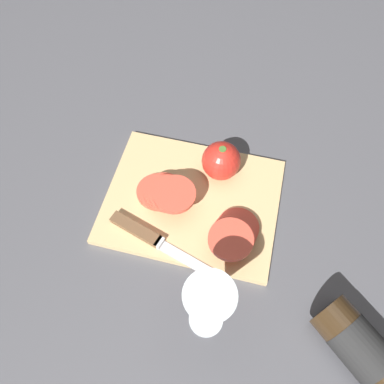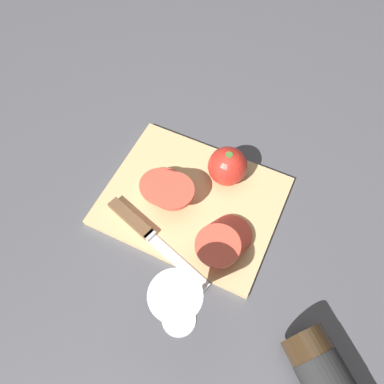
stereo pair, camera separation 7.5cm
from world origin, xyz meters
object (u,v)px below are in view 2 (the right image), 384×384
Objects in this scene: wine_glass at (176,303)px; tomato_slice_stack_near at (165,188)px; knife at (138,225)px; whole_tomato at (228,166)px; tomato_slice_stack_far at (225,240)px.

wine_glass is 1.35× the size of tomato_slice_stack_near.
knife is at bearing 140.61° from wine_glass.
whole_tomato reaches higher than tomato_slice_stack_near.
wine_glass is 0.68× the size of knife.
whole_tomato is 0.16m from tomato_slice_stack_far.
wine_glass is 0.22m from knife.
whole_tomato is at bearing 97.22° from wine_glass.
whole_tomato reaches higher than knife.
wine_glass reaches higher than tomato_slice_stack_near.
knife is at bearing -168.30° from tomato_slice_stack_far.
wine_glass is 1.31× the size of tomato_slice_stack_far.
knife is (-0.11, -0.18, -0.03)m from whole_tomato.
knife is at bearing -121.53° from whole_tomato.
tomato_slice_stack_near is (0.02, 0.09, 0.02)m from knife.
tomato_slice_stack_near is at bearing 160.91° from tomato_slice_stack_far.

